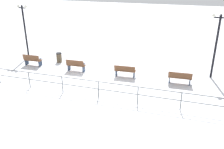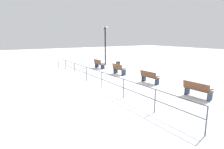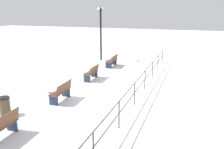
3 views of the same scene
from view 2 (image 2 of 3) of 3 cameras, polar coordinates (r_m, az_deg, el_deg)
The scene contains 8 objects.
ground_plane at distance 14.71m, azimuth 6.47°, elevation -1.15°, with size 80.00×80.00×0.00m, color white.
bench_nearest at distance 10.95m, azimuth 24.65°, elevation -4.19°, with size 0.62×1.51×0.86m.
bench_second at distance 13.24m, azimuth 11.38°, elevation -0.71°, with size 0.59×1.47×0.87m.
bench_third at distance 15.99m, azimuth 2.09°, elevation 1.66°, with size 0.58×1.38×0.91m.
bench_fourth at distance 19.12m, azimuth -4.02°, elevation 3.27°, with size 0.59×1.40×0.92m.
lamppost_middle at distance 21.10m, azimuth -2.10°, elevation 10.34°, with size 0.24×0.94×4.32m.
waterfront_railing at distance 12.71m, azimuth -5.67°, elevation 0.17°, with size 0.05×16.14×1.05m.
trash_bin at distance 18.48m, azimuth 1.87°, elevation 2.76°, with size 0.44×0.44×0.77m.
Camera 2 is at (-9.05, -11.14, 3.22)m, focal length 29.94 mm.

